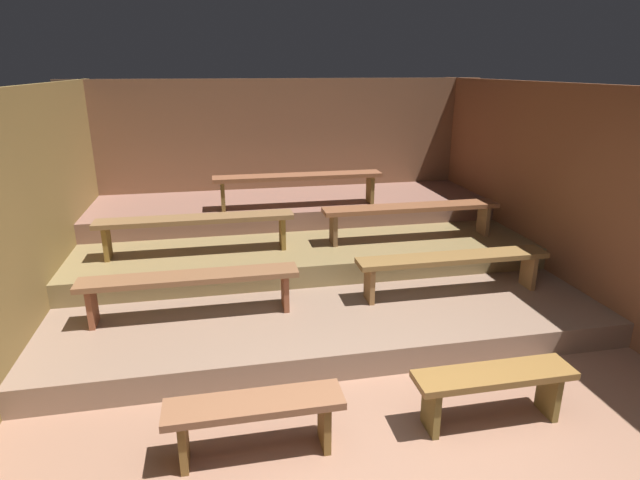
{
  "coord_description": "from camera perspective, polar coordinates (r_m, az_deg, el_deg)",
  "views": [
    {
      "loc": [
        -1.0,
        -2.23,
        2.49
      ],
      "look_at": [
        0.13,
        3.37,
        0.57
      ],
      "focal_mm": 29.07,
      "sensor_mm": 36.0,
      "label": 1
    }
  ],
  "objects": [
    {
      "name": "bench_floor_right",
      "position": [
        4.05,
        18.54,
        -14.72
      ],
      "size": [
        1.17,
        0.29,
        0.42
      ],
      "color": "brown",
      "rests_on": "ground"
    },
    {
      "name": "bench_lower_right",
      "position": [
        5.45,
        14.4,
        -2.36
      ],
      "size": [
        2.0,
        0.29,
        0.42
      ],
      "color": "brown",
      "rests_on": "platform_lower"
    },
    {
      "name": "platform_upper",
      "position": [
        7.27,
        -3.13,
        3.61
      ],
      "size": [
        5.34,
        1.47,
        0.25
      ],
      "primitive_type": "cube",
      "color": "#835A4B",
      "rests_on": "platform_middle"
    },
    {
      "name": "bench_lower_left",
      "position": [
        4.95,
        -14.07,
        -4.51
      ],
      "size": [
        2.0,
        0.29,
        0.42
      ],
      "color": "brown",
      "rests_on": "platform_lower"
    },
    {
      "name": "bench_middle_right",
      "position": [
        6.3,
        10.02,
        3.16
      ],
      "size": [
        2.15,
        0.29,
        0.42
      ],
      "color": "brown",
      "rests_on": "platform_middle"
    },
    {
      "name": "bench_upper_center",
      "position": [
        6.78,
        -2.4,
        6.65
      ],
      "size": [
        2.2,
        0.29,
        0.42
      ],
      "color": "brown",
      "rests_on": "platform_upper"
    },
    {
      "name": "platform_middle",
      "position": [
        6.75,
        -2.32,
        0.27
      ],
      "size": [
        5.34,
        2.7,
        0.25
      ],
      "primitive_type": "cube",
      "color": "olive",
      "rests_on": "platform_lower"
    },
    {
      "name": "wall_left",
      "position": [
        5.41,
        -29.37,
        1.97
      ],
      "size": [
        0.06,
        6.25,
        2.33
      ],
      "primitive_type": "cube",
      "color": "brown",
      "rests_on": "ground"
    },
    {
      "name": "ground",
      "position": [
        5.65,
        -0.01,
        -7.97
      ],
      "size": [
        6.14,
        6.25,
        0.08
      ],
      "primitive_type": "cube",
      "color": "#8C644E"
    },
    {
      "name": "bench_middle_left",
      "position": [
        5.89,
        -13.47,
        1.84
      ],
      "size": [
        2.15,
        0.29,
        0.42
      ],
      "color": "brown",
      "rests_on": "platform_middle"
    },
    {
      "name": "bench_floor_left",
      "position": [
        3.61,
        -7.19,
        -18.38
      ],
      "size": [
        1.17,
        0.29,
        0.42
      ],
      "color": "brown",
      "rests_on": "ground"
    },
    {
      "name": "wall_back",
      "position": [
        7.89,
        -4.02,
        8.86
      ],
      "size": [
        6.14,
        0.06,
        2.33
      ],
      "primitive_type": "cube",
      "color": "brown",
      "rests_on": "ground"
    },
    {
      "name": "platform_lower",
      "position": [
        6.2,
        -1.26,
        -3.85
      ],
      "size": [
        5.34,
        4.09,
        0.25
      ],
      "primitive_type": "cube",
      "color": "#836855",
      "rests_on": "ground"
    },
    {
      "name": "wall_right",
      "position": [
        6.33,
        24.83,
        4.77
      ],
      "size": [
        0.06,
        6.25,
        2.33
      ],
      "primitive_type": "cube",
      "color": "brown",
      "rests_on": "ground"
    }
  ]
}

